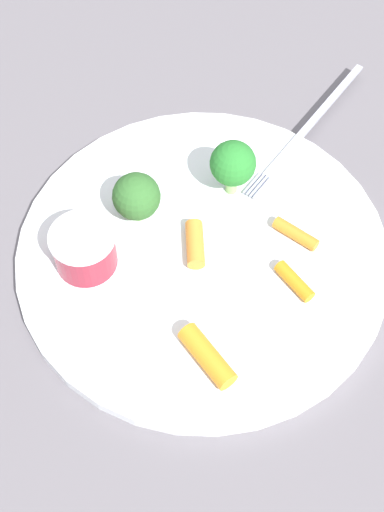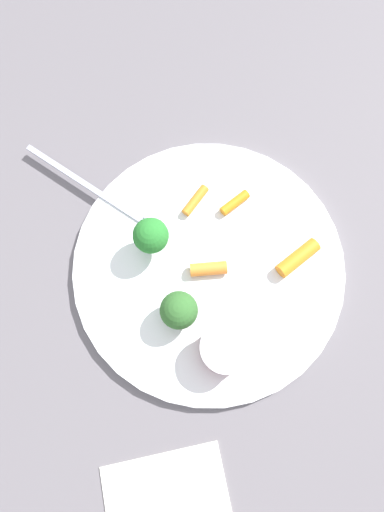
{
  "view_description": "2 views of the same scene",
  "coord_description": "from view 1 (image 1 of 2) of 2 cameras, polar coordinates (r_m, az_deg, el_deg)",
  "views": [
    {
      "loc": [
        0.32,
        0.04,
        0.51
      ],
      "look_at": [
        0.01,
        -0.01,
        0.02
      ],
      "focal_mm": 50.63,
      "sensor_mm": 36.0,
      "label": 1
    },
    {
      "loc": [
        -0.01,
        -0.13,
        0.49
      ],
      "look_at": [
        -0.02,
        0.01,
        0.02
      ],
      "focal_mm": 30.38,
      "sensor_mm": 36.0,
      "label": 2
    }
  ],
  "objects": [
    {
      "name": "carrot_stick_1",
      "position": [
        0.59,
        0.28,
        1.22
      ],
      "size": [
        0.04,
        0.02,
        0.01
      ],
      "primitive_type": "cylinder",
      "rotation": [
        1.57,
        0.0,
        1.75
      ],
      "color": "orange",
      "rests_on": "plate"
    },
    {
      "name": "sauce_cup",
      "position": [
        0.58,
        -8.51,
        0.55
      ],
      "size": [
        0.05,
        0.05,
        0.04
      ],
      "color": "maroon",
      "rests_on": "plate"
    },
    {
      "name": "fork",
      "position": [
        0.69,
        8.97,
        9.84
      ],
      "size": [
        0.18,
        0.1,
        0.0
      ],
      "color": "#ACB0C7",
      "rests_on": "plate"
    },
    {
      "name": "carrot_stick_0",
      "position": [
        0.58,
        8.09,
        -1.99
      ],
      "size": [
        0.03,
        0.03,
        0.01
      ],
      "primitive_type": "cylinder",
      "rotation": [
        1.57,
        0.0,
        5.49
      ],
      "color": "orange",
      "rests_on": "plate"
    },
    {
      "name": "carrot_stick_2",
      "position": [
        0.61,
        8.19,
        1.76
      ],
      "size": [
        0.03,
        0.04,
        0.01
      ],
      "primitive_type": "cylinder",
      "rotation": [
        1.57,
        0.0,
        2.62
      ],
      "color": "orange",
      "rests_on": "plate"
    },
    {
      "name": "carrot_stick_3",
      "position": [
        0.54,
        1.21,
        -7.91
      ],
      "size": [
        0.05,
        0.05,
        0.02
      ],
      "primitive_type": "cylinder",
      "rotation": [
        1.57,
        0.0,
        5.48
      ],
      "color": "orange",
      "rests_on": "plate"
    },
    {
      "name": "plate",
      "position": [
        0.6,
        0.87,
        0.19
      ],
      "size": [
        0.31,
        0.31,
        0.01
      ],
      "primitive_type": "cylinder",
      "color": "white",
      "rests_on": "ground_plane"
    },
    {
      "name": "broccoli_floret_1",
      "position": [
        0.61,
        3.25,
        7.27
      ],
      "size": [
        0.04,
        0.04,
        0.06
      ],
      "color": "#8FC16E",
      "rests_on": "plate"
    },
    {
      "name": "ground_plane",
      "position": [
        0.61,
        0.86,
        -0.12
      ],
      "size": [
        2.4,
        2.4,
        0.0
      ],
      "primitive_type": "plane",
      "color": "#625D63"
    },
    {
      "name": "broccoli_floret_0",
      "position": [
        0.6,
        -4.41,
        4.69
      ],
      "size": [
        0.04,
        0.04,
        0.05
      ],
      "color": "#80BA63",
      "rests_on": "plate"
    }
  ]
}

